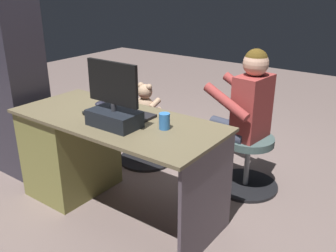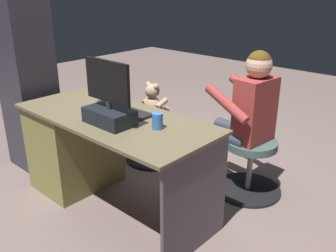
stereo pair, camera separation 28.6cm
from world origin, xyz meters
name	(u,v)px [view 1 (the left image)]	position (x,y,z in m)	size (l,w,h in m)	color
ground_plane	(155,185)	(0.00, 0.00, 0.00)	(10.00, 10.00, 0.00)	#705E5A
desk	(79,148)	(0.42, 0.43, 0.40)	(1.57, 0.69, 0.75)	brown
monitor	(114,108)	(-0.10, 0.54, 0.87)	(0.41, 0.20, 0.43)	black
keyboard	(128,113)	(-0.01, 0.31, 0.76)	(0.42, 0.14, 0.02)	black
computer_mouse	(100,103)	(0.29, 0.30, 0.76)	(0.06, 0.10, 0.04)	black
cup	(164,121)	(-0.40, 0.39, 0.80)	(0.07, 0.07, 0.11)	#3372BF
tv_remote	(93,112)	(0.20, 0.45, 0.75)	(0.04, 0.15, 0.02)	black
office_chair_teddy	(146,137)	(0.36, -0.33, 0.25)	(0.53, 0.53, 0.46)	black
teddy_bear	(146,101)	(0.36, -0.34, 0.60)	(0.22, 0.23, 0.32)	tan
visitor_chair	(247,160)	(-0.64, -0.44, 0.25)	(0.54, 0.54, 0.46)	black
person	(241,108)	(-0.55, -0.43, 0.70)	(0.56, 0.51, 1.17)	#943633
equipment_rack	(16,87)	(1.13, 0.47, 0.80)	(0.44, 0.36, 1.59)	#2F2C37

